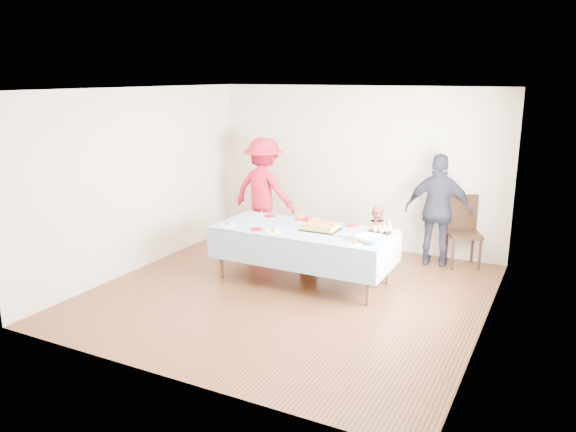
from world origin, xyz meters
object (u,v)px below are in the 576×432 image
Objects in this scene: birthday_cake at (321,227)px; adult_left at (264,191)px; dining_chair at (463,227)px; party_table at (304,232)px.

birthday_cake is 2.22m from adult_left.
adult_left is (-3.32, -0.34, 0.31)m from dining_chair.
adult_left is at bearing 140.48° from birthday_cake.
birthday_cake is at bearing 11.96° from party_table.
party_table is 2.30× the size of dining_chair.
party_table is 0.27m from birthday_cake.
birthday_cake is 0.27× the size of adult_left.
adult_left is at bearing 135.09° from party_table.
adult_left reaches higher than birthday_cake.
adult_left is (-1.46, 1.46, 0.19)m from party_table.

